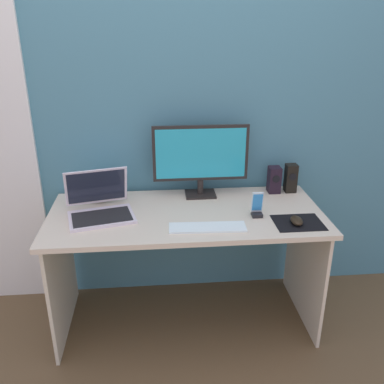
# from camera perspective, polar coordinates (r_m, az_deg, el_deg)

# --- Properties ---
(ground_plane) EXTENTS (8.00, 8.00, 0.00)m
(ground_plane) POSITION_cam_1_polar(r_m,az_deg,el_deg) (2.69, -0.74, -16.81)
(ground_plane) COLOR brown
(wall_back) EXTENTS (6.00, 0.04, 2.50)m
(wall_back) POSITION_cam_1_polar(r_m,az_deg,el_deg) (2.50, -1.59, 12.06)
(wall_back) COLOR teal
(wall_back) RESTS_ON ground_plane
(desk) EXTENTS (1.50, 0.67, 0.72)m
(desk) POSITION_cam_1_polar(r_m,az_deg,el_deg) (2.37, -0.81, -5.93)
(desk) COLOR beige
(desk) RESTS_ON ground_plane
(monitor) EXTENTS (0.56, 0.14, 0.43)m
(monitor) POSITION_cam_1_polar(r_m,az_deg,el_deg) (2.44, 1.19, 4.77)
(monitor) COLOR black
(monitor) RESTS_ON desk
(speaker_right) EXTENTS (0.07, 0.07, 0.17)m
(speaker_right) POSITION_cam_1_polar(r_m,az_deg,el_deg) (2.62, 13.28, 1.85)
(speaker_right) COLOR black
(speaker_right) RESTS_ON desk
(speaker_near_monitor) EXTENTS (0.07, 0.08, 0.16)m
(speaker_near_monitor) POSITION_cam_1_polar(r_m,az_deg,el_deg) (2.59, 11.11, 1.65)
(speaker_near_monitor) COLOR black
(speaker_near_monitor) RESTS_ON desk
(laptop) EXTENTS (0.40, 0.38, 0.24)m
(laptop) POSITION_cam_1_polar(r_m,az_deg,el_deg) (2.31, -12.43, -1.97)
(laptop) COLOR silver
(laptop) RESTS_ON desk
(fishbowl) EXTENTS (0.19, 0.19, 0.19)m
(fishbowl) POSITION_cam_1_polar(r_m,az_deg,el_deg) (2.49, -12.43, 0.94)
(fishbowl) COLOR silver
(fishbowl) RESTS_ON desk
(keyboard_external) EXTENTS (0.40, 0.13, 0.01)m
(keyboard_external) POSITION_cam_1_polar(r_m,az_deg,el_deg) (2.13, 2.11, -4.83)
(keyboard_external) COLOR white
(keyboard_external) RESTS_ON desk
(mousepad) EXTENTS (0.25, 0.20, 0.00)m
(mousepad) POSITION_cam_1_polar(r_m,az_deg,el_deg) (2.25, 14.23, -4.06)
(mousepad) COLOR black
(mousepad) RESTS_ON desk
(mouse) EXTENTS (0.06, 0.10, 0.04)m
(mouse) POSITION_cam_1_polar(r_m,az_deg,el_deg) (2.23, 14.03, -3.79)
(mouse) COLOR black
(mouse) RESTS_ON mousepad
(phone_in_dock) EXTENTS (0.06, 0.05, 0.14)m
(phone_in_dock) POSITION_cam_1_polar(r_m,az_deg,el_deg) (2.27, 8.84, -2.13)
(phone_in_dock) COLOR black
(phone_in_dock) RESTS_ON desk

